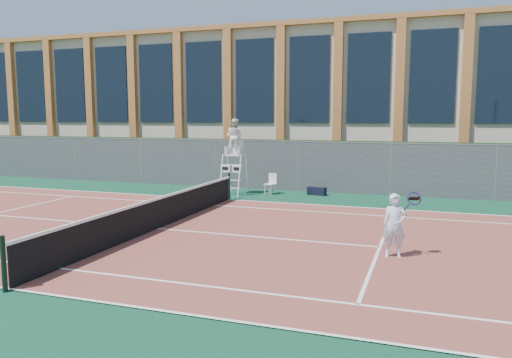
% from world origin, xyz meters
% --- Properties ---
extents(ground, '(120.00, 120.00, 0.00)m').
position_xyz_m(ground, '(0.00, 0.00, 0.00)').
color(ground, '#233814').
extents(apron, '(36.00, 20.00, 0.01)m').
position_xyz_m(apron, '(0.00, 1.00, 0.01)').
color(apron, '#0D3C1F').
rests_on(apron, ground).
extents(tennis_court, '(23.77, 10.97, 0.02)m').
position_xyz_m(tennis_court, '(0.00, 0.00, 0.02)').
color(tennis_court, brown).
rests_on(tennis_court, apron).
extents(tennis_net, '(0.10, 11.30, 1.10)m').
position_xyz_m(tennis_net, '(0.00, 0.00, 0.54)').
color(tennis_net, black).
rests_on(tennis_net, ground).
extents(fence, '(40.00, 0.06, 2.20)m').
position_xyz_m(fence, '(0.00, 8.80, 1.10)').
color(fence, '#595E60').
rests_on(fence, ground).
extents(hedge, '(40.00, 1.40, 2.20)m').
position_xyz_m(hedge, '(0.00, 10.00, 1.10)').
color(hedge, black).
rests_on(hedge, ground).
extents(building, '(45.00, 10.60, 8.22)m').
position_xyz_m(building, '(0.00, 17.95, 4.15)').
color(building, beige).
rests_on(building, ground).
extents(umpire_chair, '(0.91, 1.40, 3.26)m').
position_xyz_m(umpire_chair, '(-0.33, 7.04, 2.38)').
color(umpire_chair, white).
rests_on(umpire_chair, ground).
extents(plastic_chair, '(0.53, 0.53, 0.89)m').
position_xyz_m(plastic_chair, '(1.15, 7.56, 0.53)').
color(plastic_chair, silver).
rests_on(plastic_chair, apron).
extents(sports_bag_near, '(0.83, 0.46, 0.34)m').
position_xyz_m(sports_bag_near, '(3.05, 7.94, 0.18)').
color(sports_bag_near, black).
rests_on(sports_bag_near, apron).
extents(sports_bag_far, '(0.64, 0.36, 0.24)m').
position_xyz_m(sports_bag_far, '(2.99, 7.97, 0.13)').
color(sports_bag_far, black).
rests_on(sports_bag_far, apron).
extents(tennis_player, '(0.89, 0.64, 1.54)m').
position_xyz_m(tennis_player, '(6.79, -0.81, 0.79)').
color(tennis_player, silver).
rests_on(tennis_player, tennis_court).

